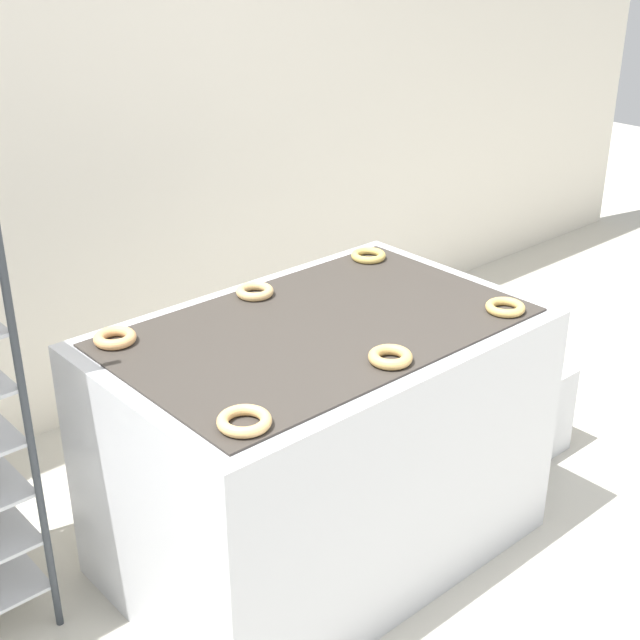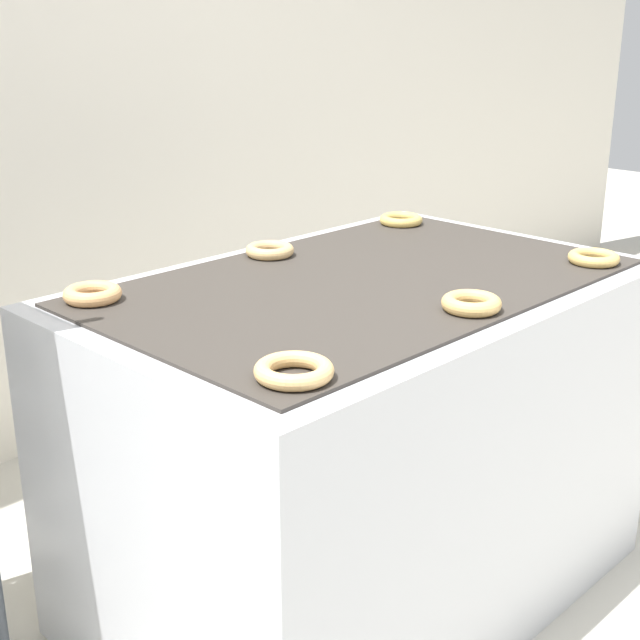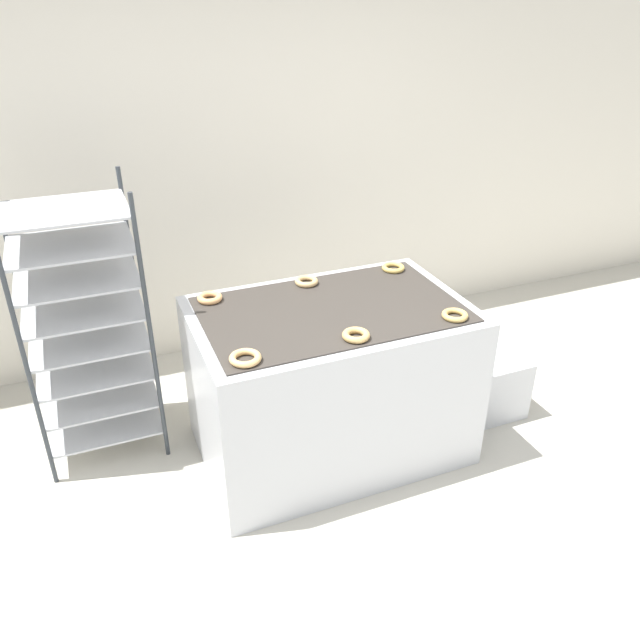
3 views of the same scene
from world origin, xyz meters
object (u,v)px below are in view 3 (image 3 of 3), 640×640
at_px(baking_rack_cart, 86,324).
at_px(donut_near_right, 455,315).
at_px(donut_near_left, 245,358).
at_px(donut_far_left, 210,298).
at_px(glaze_bin, 491,383).
at_px(fryer_machine, 330,381).
at_px(donut_far_center, 306,281).
at_px(donut_near_center, 356,335).
at_px(donut_far_right, 393,268).

distance_m(baking_rack_cart, donut_near_right, 1.92).
relative_size(baking_rack_cart, donut_near_right, 11.58).
distance_m(donut_near_left, donut_far_left, 0.65).
distance_m(baking_rack_cart, donut_far_left, 0.67).
relative_size(baking_rack_cart, glaze_bin, 4.02).
xyz_separation_m(fryer_machine, donut_far_center, (-0.01, 0.33, 0.46)).
bearing_deg(donut_far_left, donut_far_center, 0.43).
xyz_separation_m(baking_rack_cart, donut_far_left, (0.63, -0.20, 0.13)).
height_order(glaze_bin, donut_far_left, donut_far_left).
bearing_deg(donut_near_right, donut_near_center, -179.95).
height_order(donut_far_center, donut_far_right, donut_far_center).
bearing_deg(donut_near_center, fryer_machine, 87.99).
bearing_deg(donut_far_center, fryer_machine, -88.72).
bearing_deg(baking_rack_cart, glaze_bin, -14.36).
distance_m(glaze_bin, donut_far_center, 1.34).
height_order(donut_far_left, donut_far_right, donut_far_left).
relative_size(fryer_machine, donut_near_right, 10.84).
distance_m(fryer_machine, donut_near_center, 0.57).
bearing_deg(donut_near_right, donut_far_left, 149.06).
xyz_separation_m(glaze_bin, donut_near_right, (-0.52, -0.28, 0.72)).
bearing_deg(donut_near_right, glaze_bin, 27.82).
height_order(glaze_bin, donut_far_right, donut_far_right).
relative_size(donut_near_right, donut_far_right, 0.99).
xyz_separation_m(fryer_machine, baking_rack_cart, (-1.19, 0.53, 0.33)).
distance_m(baking_rack_cart, donut_far_center, 1.20).
bearing_deg(donut_near_right, fryer_machine, 148.68).
bearing_deg(fryer_machine, donut_far_left, 149.44).
bearing_deg(glaze_bin, donut_near_right, -152.18).
xyz_separation_m(glaze_bin, donut_far_left, (-1.62, 0.38, 0.72)).
bearing_deg(baking_rack_cart, fryer_machine, -23.93).
bearing_deg(donut_far_left, donut_near_center, -50.23).
relative_size(glaze_bin, donut_far_center, 2.91).
height_order(baking_rack_cart, donut_near_right, baking_rack_cart).
height_order(baking_rack_cart, donut_far_right, baking_rack_cart).
relative_size(baking_rack_cart, donut_near_left, 10.55).
bearing_deg(donut_far_left, baking_rack_cart, 162.56).
bearing_deg(donut_far_right, donut_far_left, 179.69).
bearing_deg(donut_far_center, donut_far_left, -179.57).
relative_size(donut_near_center, donut_far_right, 1.00).
bearing_deg(glaze_bin, baking_rack_cart, 165.64).
xyz_separation_m(glaze_bin, donut_near_center, (-1.07, -0.28, 0.72)).
bearing_deg(donut_far_right, baking_rack_cart, 173.24).
relative_size(donut_far_center, donut_far_right, 0.98).
relative_size(fryer_machine, donut_far_left, 10.82).
xyz_separation_m(donut_near_right, donut_far_right, (-0.00, 0.65, -0.00)).
bearing_deg(donut_far_center, donut_near_right, -50.50).
bearing_deg(baking_rack_cart, donut_near_left, -53.31).
relative_size(donut_near_left, donut_far_center, 1.11).
relative_size(donut_near_center, donut_far_center, 1.01).
bearing_deg(glaze_bin, donut_far_right, 144.83).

